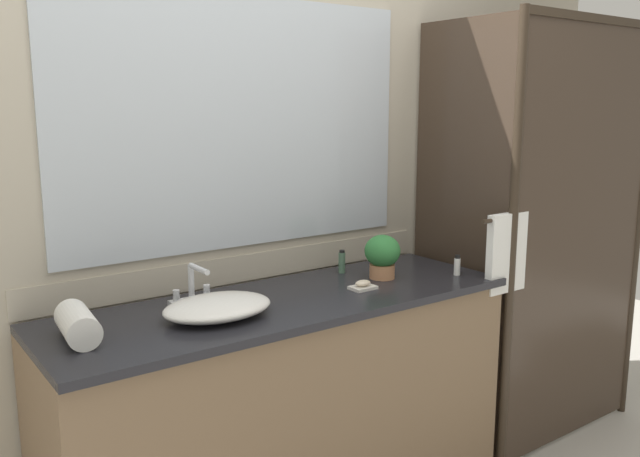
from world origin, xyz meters
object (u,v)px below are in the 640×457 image
(rolled_towel_near_edge, at_px, (78,324))
(faucet, at_px, (193,290))
(sink_basin, at_px, (218,307))
(soap_dish, at_px, (363,286))
(amenity_bottle_body_wash, at_px, (342,262))
(amenity_bottle_shampoo, at_px, (457,266))
(potted_plant, at_px, (382,255))

(rolled_towel_near_edge, bearing_deg, faucet, 17.82)
(sink_basin, distance_m, faucet, 0.19)
(sink_basin, distance_m, soap_dish, 0.62)
(rolled_towel_near_edge, bearing_deg, sink_basin, -5.84)
(sink_basin, height_order, amenity_bottle_body_wash, amenity_bottle_body_wash)
(amenity_bottle_body_wash, bearing_deg, amenity_bottle_shampoo, -40.63)
(potted_plant, relative_size, rolled_towel_near_edge, 0.80)
(potted_plant, height_order, amenity_bottle_body_wash, potted_plant)
(faucet, distance_m, amenity_bottle_body_wash, 0.71)
(potted_plant, height_order, soap_dish, potted_plant)
(sink_basin, height_order, faucet, faucet)
(potted_plant, xyz_separation_m, soap_dish, (-0.17, -0.08, -0.09))
(faucet, bearing_deg, amenity_bottle_shampoo, -14.69)
(amenity_bottle_body_wash, height_order, rolled_towel_near_edge, rolled_towel_near_edge)
(amenity_bottle_body_wash, bearing_deg, potted_plant, -64.53)
(soap_dish, bearing_deg, amenity_bottle_body_wash, 70.07)
(sink_basin, bearing_deg, faucet, 90.00)
(faucet, relative_size, rolled_towel_near_edge, 0.74)
(amenity_bottle_shampoo, distance_m, amenity_bottle_body_wash, 0.49)
(amenity_bottle_shampoo, distance_m, rolled_towel_near_edge, 1.54)
(potted_plant, xyz_separation_m, amenity_bottle_shampoo, (0.29, -0.15, -0.06))
(sink_basin, bearing_deg, amenity_bottle_body_wash, 17.63)
(amenity_bottle_body_wash, bearing_deg, sink_basin, -162.37)
(faucet, bearing_deg, amenity_bottle_body_wash, 2.79)
(soap_dish, relative_size, rolled_towel_near_edge, 0.44)
(sink_basin, relative_size, amenity_bottle_shampoo, 4.40)
(sink_basin, xyz_separation_m, amenity_bottle_shampoo, (1.08, -0.09, 0.01))
(potted_plant, bearing_deg, sink_basin, -175.89)
(potted_plant, bearing_deg, rolled_towel_near_edge, -179.51)
(faucet, xyz_separation_m, potted_plant, (0.79, -0.13, 0.05))
(potted_plant, bearing_deg, amenity_bottle_body_wash, 115.47)
(rolled_towel_near_edge, bearing_deg, potted_plant, 0.49)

